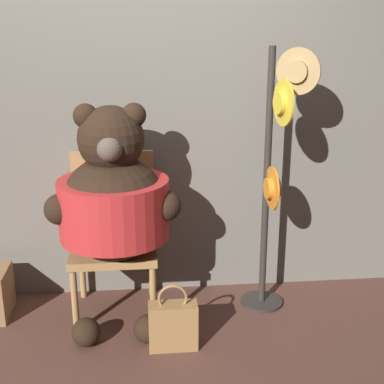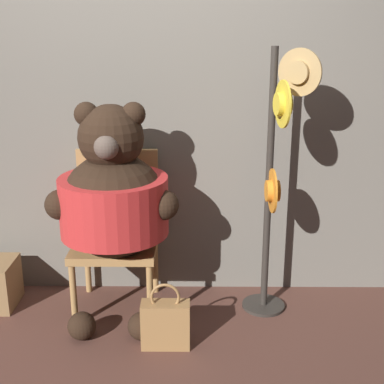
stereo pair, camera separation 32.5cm
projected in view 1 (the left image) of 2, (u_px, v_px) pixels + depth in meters
name	position (u px, v px, depth m)	size (l,w,h in m)	color
ground_plane	(137.00, 340.00, 3.17)	(14.00, 14.00, 0.00)	brown
wall_back	(132.00, 119.00, 3.46)	(8.00, 0.10, 2.40)	slate
chair	(114.00, 230.00, 3.41)	(0.53, 0.50, 1.02)	#B2844C
teddy_bear	(114.00, 202.00, 3.17)	(0.80, 0.70, 1.37)	black
hat_display_rack	(275.00, 170.00, 3.23)	(0.38, 0.46, 1.67)	#332D28
handbag_on_ground	(173.00, 325.00, 3.05)	(0.28, 0.12, 0.40)	#A87A47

